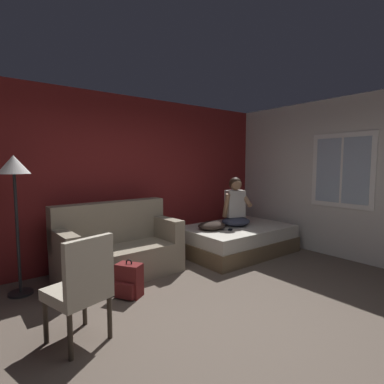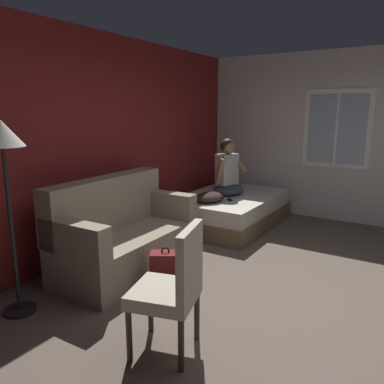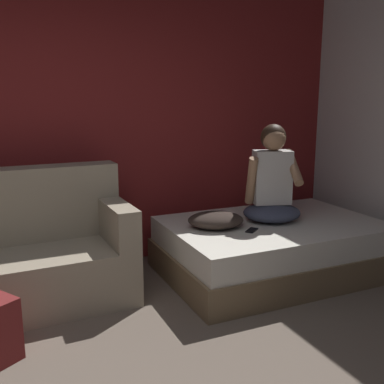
# 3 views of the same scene
# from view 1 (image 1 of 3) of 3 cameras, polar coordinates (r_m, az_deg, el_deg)

# --- Properties ---
(ground_plane) EXTENTS (40.00, 40.00, 0.00)m
(ground_plane) POSITION_cam_1_polar(r_m,az_deg,el_deg) (3.22, 5.92, -24.36)
(ground_plane) COLOR brown
(wall_back_accent) EXTENTS (11.19, 0.16, 2.70)m
(wall_back_accent) POSITION_cam_1_polar(r_m,az_deg,el_deg) (5.04, -15.04, 2.41)
(wall_back_accent) COLOR maroon
(wall_back_accent) RESTS_ON ground
(wall_side_with_window) EXTENTS (0.19, 6.51, 2.70)m
(wall_side_with_window) POSITION_cam_1_polar(r_m,az_deg,el_deg) (5.50, 30.72, 2.09)
(wall_side_with_window) COLOR silver
(wall_side_with_window) RESTS_ON ground
(bed) EXTENTS (1.95, 1.32, 0.48)m
(bed) POSITION_cam_1_polar(r_m,az_deg,el_deg) (5.53, 8.50, -8.90)
(bed) COLOR brown
(bed) RESTS_ON ground
(couch) EXTENTS (1.72, 0.87, 1.04)m
(couch) POSITION_cam_1_polar(r_m,az_deg,el_deg) (4.48, -13.94, -10.35)
(couch) COLOR gray
(couch) RESTS_ON ground
(side_chair) EXTENTS (0.57, 0.57, 0.98)m
(side_chair) POSITION_cam_1_polar(r_m,az_deg,el_deg) (2.92, -20.33, -16.40)
(side_chair) COLOR #382D23
(side_chair) RESTS_ON ground
(person_seated) EXTENTS (0.63, 0.58, 0.88)m
(person_seated) POSITION_cam_1_polar(r_m,az_deg,el_deg) (5.46, 8.26, -2.67)
(person_seated) COLOR #383D51
(person_seated) RESTS_ON bed
(backpack) EXTENTS (0.34, 0.35, 0.46)m
(backpack) POSITION_cam_1_polar(r_m,az_deg,el_deg) (3.83, -11.94, -16.23)
(backpack) COLOR maroon
(backpack) RESTS_ON ground
(throw_pillow) EXTENTS (0.57, 0.50, 0.14)m
(throw_pillow) POSITION_cam_1_polar(r_m,az_deg,el_deg) (5.12, 3.78, -6.42)
(throw_pillow) COLOR #2D231E
(throw_pillow) RESTS_ON bed
(cell_phone) EXTENTS (0.16, 0.14, 0.01)m
(cell_phone) POSITION_cam_1_polar(r_m,az_deg,el_deg) (5.14, 7.30, -7.13)
(cell_phone) COLOR black
(cell_phone) RESTS_ON bed
(floor_lamp) EXTENTS (0.36, 0.36, 1.70)m
(floor_lamp) POSITION_cam_1_polar(r_m,az_deg,el_deg) (4.12, -30.74, 2.29)
(floor_lamp) COLOR black
(floor_lamp) RESTS_ON ground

